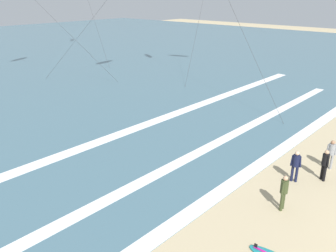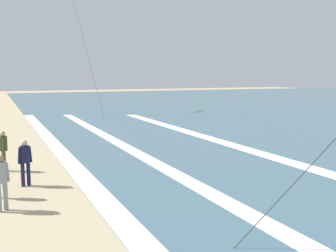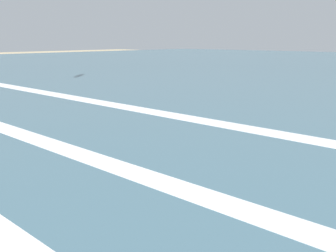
% 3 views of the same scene
% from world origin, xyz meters
% --- Properties ---
extents(wave_foam_shoreline, '(47.23, 0.78, 0.01)m').
position_xyz_m(wave_foam_shoreline, '(-0.25, 8.06, 0.01)').
color(wave_foam_shoreline, white).
rests_on(wave_foam_shoreline, ocean_surface).
extents(wave_foam_mid_break, '(42.33, 0.73, 0.01)m').
position_xyz_m(wave_foam_mid_break, '(-1.64, 11.40, 0.01)').
color(wave_foam_mid_break, white).
rests_on(wave_foam_mid_break, ocean_surface).
extents(wave_foam_outer_break, '(43.39, 0.92, 0.01)m').
position_xyz_m(wave_foam_outer_break, '(1.34, 16.85, 0.01)').
color(wave_foam_outer_break, white).
rests_on(wave_foam_outer_break, ocean_surface).
extents(surfer_left_far, '(0.32, 0.51, 1.60)m').
position_xyz_m(surfer_left_far, '(1.28, 6.02, 0.96)').
color(surfer_left_far, '#141938').
rests_on(surfer_left_far, ground).
extents(surfer_background_far, '(0.32, 0.49, 1.60)m').
position_xyz_m(surfer_background_far, '(3.74, 5.22, 0.96)').
color(surfer_background_far, gray).
rests_on(surfer_background_far, ground).
extents(surfer_left_near, '(0.51, 0.32, 1.60)m').
position_xyz_m(surfer_left_near, '(-1.33, 5.40, 0.96)').
color(surfer_left_near, '#384223').
rests_on(surfer_left_near, ground).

